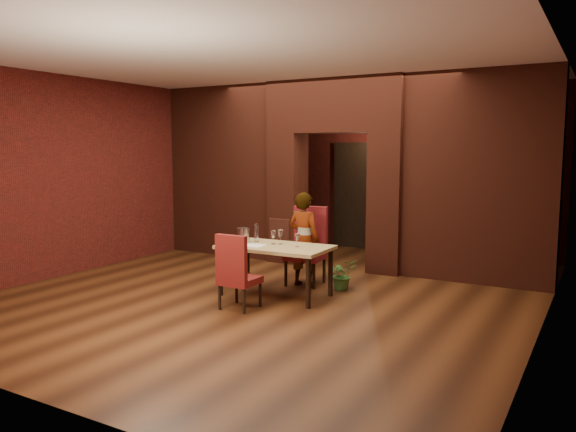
{
  "coord_description": "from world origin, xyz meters",
  "views": [
    {
      "loc": [
        4.08,
        -6.74,
        2.03
      ],
      "look_at": [
        0.21,
        0.0,
        1.1
      ],
      "focal_mm": 35.0,
      "sensor_mm": 36.0,
      "label": 1
    }
  ],
  "objects_px": {
    "person_seated": "(304,239)",
    "dining_table": "(275,271)",
    "water_bottle": "(256,232)",
    "wine_glass_a": "(273,237)",
    "wine_glass_c": "(297,240)",
    "potted_plant": "(342,274)",
    "chair_far": "(305,246)",
    "wine_glass_b": "(280,237)",
    "wine_bucket": "(243,236)",
    "chair_near": "(240,271)"
  },
  "relations": [
    {
      "from": "person_seated",
      "to": "dining_table",
      "type": "bearing_deg",
      "value": 89.95
    },
    {
      "from": "water_bottle",
      "to": "person_seated",
      "type": "bearing_deg",
      "value": 49.5
    },
    {
      "from": "dining_table",
      "to": "wine_glass_a",
      "type": "bearing_deg",
      "value": 133.03
    },
    {
      "from": "person_seated",
      "to": "wine_glass_a",
      "type": "bearing_deg",
      "value": 81.61
    },
    {
      "from": "wine_glass_c",
      "to": "potted_plant",
      "type": "xyz_separation_m",
      "value": [
        0.34,
        0.73,
        -0.57
      ]
    },
    {
      "from": "chair_far",
      "to": "wine_glass_b",
      "type": "bearing_deg",
      "value": -100.17
    },
    {
      "from": "wine_glass_c",
      "to": "potted_plant",
      "type": "distance_m",
      "value": 0.99
    },
    {
      "from": "wine_glass_a",
      "to": "wine_glass_c",
      "type": "bearing_deg",
      "value": -5.47
    },
    {
      "from": "wine_bucket",
      "to": "wine_glass_a",
      "type": "bearing_deg",
      "value": 19.05
    },
    {
      "from": "chair_far",
      "to": "person_seated",
      "type": "height_order",
      "value": "person_seated"
    },
    {
      "from": "chair_near",
      "to": "wine_glass_a",
      "type": "bearing_deg",
      "value": -89.27
    },
    {
      "from": "chair_near",
      "to": "dining_table",
      "type": "bearing_deg",
      "value": -95.39
    },
    {
      "from": "person_seated",
      "to": "wine_glass_a",
      "type": "distance_m",
      "value": 0.64
    },
    {
      "from": "dining_table",
      "to": "chair_far",
      "type": "height_order",
      "value": "chair_far"
    },
    {
      "from": "chair_far",
      "to": "person_seated",
      "type": "bearing_deg",
      "value": -79.92
    },
    {
      "from": "wine_glass_a",
      "to": "wine_glass_b",
      "type": "height_order",
      "value": "wine_glass_b"
    },
    {
      "from": "wine_glass_a",
      "to": "wine_glass_c",
      "type": "relative_size",
      "value": 1.05
    },
    {
      "from": "wine_glass_b",
      "to": "wine_glass_a",
      "type": "bearing_deg",
      "value": -156.38
    },
    {
      "from": "chair_near",
      "to": "wine_bucket",
      "type": "bearing_deg",
      "value": -59.05
    },
    {
      "from": "dining_table",
      "to": "wine_glass_a",
      "type": "distance_m",
      "value": 0.46
    },
    {
      "from": "chair_far",
      "to": "person_seated",
      "type": "distance_m",
      "value": 0.15
    },
    {
      "from": "wine_bucket",
      "to": "chair_near",
      "type": "bearing_deg",
      "value": -58.88
    },
    {
      "from": "chair_near",
      "to": "water_bottle",
      "type": "height_order",
      "value": "same"
    },
    {
      "from": "chair_far",
      "to": "wine_bucket",
      "type": "relative_size",
      "value": 5.42
    },
    {
      "from": "wine_glass_a",
      "to": "water_bottle",
      "type": "bearing_deg",
      "value": 170.5
    },
    {
      "from": "chair_far",
      "to": "potted_plant",
      "type": "relative_size",
      "value": 2.6
    },
    {
      "from": "person_seated",
      "to": "wine_glass_b",
      "type": "relative_size",
      "value": 6.87
    },
    {
      "from": "wine_glass_b",
      "to": "wine_bucket",
      "type": "bearing_deg",
      "value": -160.1
    },
    {
      "from": "wine_glass_b",
      "to": "wine_bucket",
      "type": "relative_size",
      "value": 0.95
    },
    {
      "from": "chair_near",
      "to": "wine_glass_a",
      "type": "relative_size",
      "value": 5.15
    },
    {
      "from": "chair_far",
      "to": "wine_bucket",
      "type": "xyz_separation_m",
      "value": [
        -0.54,
        -0.84,
        0.23
      ]
    },
    {
      "from": "wine_glass_c",
      "to": "potted_plant",
      "type": "bearing_deg",
      "value": 64.71
    },
    {
      "from": "person_seated",
      "to": "wine_bucket",
      "type": "distance_m",
      "value": 0.95
    },
    {
      "from": "wine_glass_c",
      "to": "wine_bucket",
      "type": "relative_size",
      "value": 0.84
    },
    {
      "from": "person_seated",
      "to": "wine_glass_c",
      "type": "bearing_deg",
      "value": 116.79
    },
    {
      "from": "wine_bucket",
      "to": "water_bottle",
      "type": "bearing_deg",
      "value": 63.99
    },
    {
      "from": "chair_near",
      "to": "person_seated",
      "type": "bearing_deg",
      "value": -95.93
    },
    {
      "from": "wine_glass_a",
      "to": "wine_bucket",
      "type": "xyz_separation_m",
      "value": [
        -0.41,
        -0.14,
        0.01
      ]
    },
    {
      "from": "chair_far",
      "to": "chair_near",
      "type": "relative_size",
      "value": 1.2
    },
    {
      "from": "chair_far",
      "to": "wine_glass_a",
      "type": "bearing_deg",
      "value": -107.17
    },
    {
      "from": "wine_glass_b",
      "to": "wine_bucket",
      "type": "height_order",
      "value": "wine_bucket"
    },
    {
      "from": "water_bottle",
      "to": "potted_plant",
      "type": "xyz_separation_m",
      "value": [
        1.06,
        0.64,
        -0.62
      ]
    },
    {
      "from": "chair_near",
      "to": "wine_bucket",
      "type": "height_order",
      "value": "chair_near"
    },
    {
      "from": "person_seated",
      "to": "water_bottle",
      "type": "height_order",
      "value": "person_seated"
    },
    {
      "from": "wine_bucket",
      "to": "water_bottle",
      "type": "relative_size",
      "value": 0.81
    },
    {
      "from": "dining_table",
      "to": "potted_plant",
      "type": "distance_m",
      "value": 1.03
    },
    {
      "from": "dining_table",
      "to": "wine_glass_b",
      "type": "bearing_deg",
      "value": 85.06
    },
    {
      "from": "person_seated",
      "to": "wine_glass_b",
      "type": "height_order",
      "value": "person_seated"
    },
    {
      "from": "wine_bucket",
      "to": "water_bottle",
      "type": "xyz_separation_m",
      "value": [
        0.09,
        0.19,
        0.03
      ]
    },
    {
      "from": "person_seated",
      "to": "wine_glass_b",
      "type": "xyz_separation_m",
      "value": [
        -0.07,
        -0.57,
        0.11
      ]
    }
  ]
}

